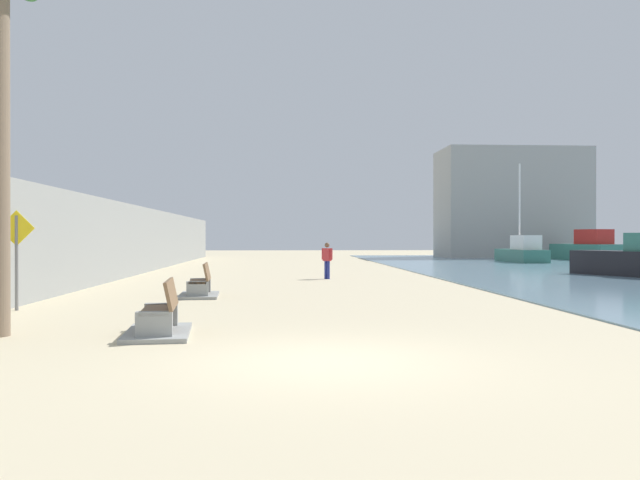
% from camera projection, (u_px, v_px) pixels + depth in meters
% --- Properties ---
extents(ground_plane, '(120.00, 120.00, 0.00)m').
position_uv_depth(ground_plane, '(294.00, 279.00, 27.20)').
color(ground_plane, '#C6B793').
extents(seawall, '(0.80, 64.00, 3.19)m').
position_uv_depth(seawall, '(109.00, 241.00, 26.72)').
color(seawall, gray).
rests_on(seawall, ground).
extents(bench_near, '(1.28, 2.19, 0.98)m').
position_uv_depth(bench_near, '(160.00, 322.00, 11.71)').
color(bench_near, gray).
rests_on(bench_near, ground).
extents(bench_far, '(1.21, 2.16, 0.98)m').
position_uv_depth(bench_far, '(200.00, 289.00, 19.26)').
color(bench_far, gray).
rests_on(bench_far, ground).
extents(person_walking, '(0.43, 0.37, 1.51)m').
position_uv_depth(person_walking, '(327.00, 258.00, 27.38)').
color(person_walking, navy).
rests_on(person_walking, ground).
extents(boat_nearest, '(3.87, 5.63, 2.27)m').
position_uv_depth(boat_nearest, '(588.00, 249.00, 48.95)').
color(boat_nearest, '#337060').
rests_on(boat_nearest, water_bay).
extents(boat_far_left, '(1.95, 5.40, 6.77)m').
position_uv_depth(boat_far_left, '(522.00, 252.00, 45.06)').
color(boat_far_left, '#337060').
rests_on(boat_far_left, water_bay).
extents(pedestrian_sign, '(0.85, 0.08, 2.37)m').
position_uv_depth(pedestrian_sign, '(17.00, 248.00, 15.62)').
color(pedestrian_sign, slate).
rests_on(pedestrian_sign, ground).
extents(harbor_building, '(12.00, 6.00, 9.17)m').
position_uv_depth(harbor_building, '(511.00, 204.00, 56.32)').
color(harbor_building, '#9E9E99').
rests_on(harbor_building, ground).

